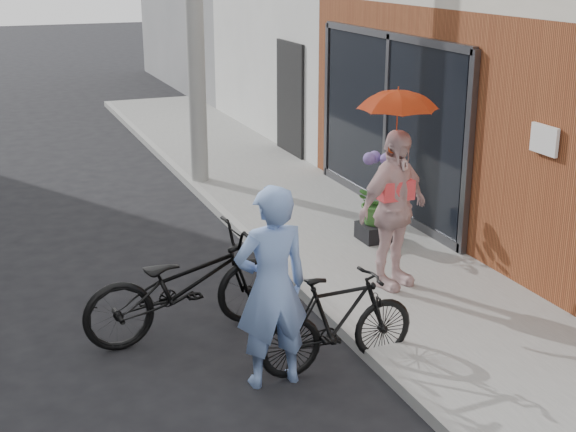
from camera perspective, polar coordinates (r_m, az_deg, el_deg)
ground at (r=7.61m, az=-1.74°, el=-10.37°), size 80.00×80.00×0.00m
sidewalk at (r=10.03m, az=5.60°, el=-2.82°), size 2.20×24.00×0.12m
curb at (r=9.58m, az=-0.59°, el=-3.75°), size 0.12×24.00×0.12m
officer at (r=6.89m, az=-1.18°, el=-5.09°), size 0.67×0.44×1.83m
bike_left at (r=7.96m, az=-7.33°, el=-4.87°), size 2.11×0.89×1.08m
bike_right at (r=7.33m, az=3.59°, el=-7.50°), size 1.56×0.50×0.93m
kimono_woman at (r=8.73m, az=7.49°, el=0.44°), size 1.12×0.77×1.76m
parasol at (r=8.44m, az=7.83°, el=8.43°), size 0.80×0.80×0.70m
planter at (r=10.38m, az=6.25°, el=-1.11°), size 0.42×0.42×0.22m
potted_plant at (r=10.26m, az=6.33°, el=1.08°), size 0.55×0.48×0.61m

